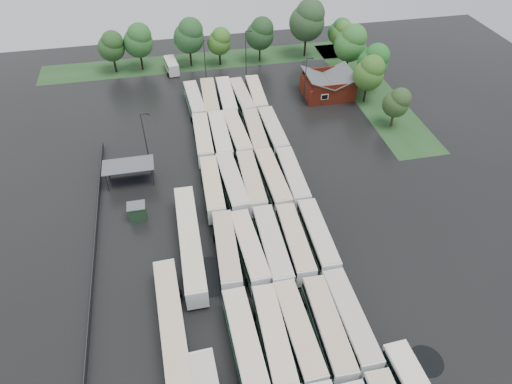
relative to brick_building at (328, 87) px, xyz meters
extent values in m
plane|color=black|center=(-24.00, -42.77, -1.87)|extent=(160.00, 160.00, 0.00)
cube|color=maroon|center=(0.00, 0.03, -0.17)|extent=(10.00, 8.00, 3.40)
cube|color=#4C4F51|center=(-2.50, 0.03, 2.43)|extent=(5.07, 8.60, 2.19)
cube|color=#4C4F51|center=(2.50, 0.03, 2.43)|extent=(5.07, 8.60, 2.19)
cube|color=maroon|center=(0.00, -3.97, 2.03)|extent=(9.00, 0.20, 1.20)
cube|color=silver|center=(-2.00, -4.02, 0.13)|extent=(1.60, 0.12, 1.20)
cylinder|color=#2D2D30|center=(-44.80, -22.77, -0.17)|extent=(0.16, 0.16, 3.40)
cylinder|color=#2D2D30|center=(-37.60, -22.77, -0.17)|extent=(0.16, 0.16, 3.40)
cylinder|color=#2D2D30|center=(-44.80, -19.57, -0.17)|extent=(0.16, 0.16, 3.40)
cylinder|color=#2D2D30|center=(-37.60, -19.57, -0.17)|extent=(0.16, 0.16, 3.40)
cube|color=#4C4F51|center=(-41.20, -21.17, 1.63)|extent=(8.20, 4.20, 0.15)
cube|color=navy|center=(-41.20, -19.27, -0.27)|extent=(7.60, 0.08, 2.60)
cube|color=#1A351E|center=(-40.20, -30.17, -0.62)|extent=(2.50, 2.00, 2.50)
cube|color=#4C4F51|center=(-40.20, -30.17, 0.69)|extent=(2.70, 2.20, 0.12)
cube|color=#1F431C|center=(-22.00, 22.03, -1.86)|extent=(80.00, 10.00, 0.01)
cube|color=#1F431C|center=(10.00, 0.03, -1.86)|extent=(10.00, 50.00, 0.01)
cube|color=#2D2D30|center=(-46.20, -34.77, -1.27)|extent=(0.10, 50.00, 1.20)
cube|color=silver|center=(-28.44, -55.52, 0.17)|extent=(3.18, 13.47, 3.07)
cube|color=black|center=(-28.44, -55.52, 0.79)|extent=(3.23, 12.94, 0.98)
cube|color=#176F38|center=(-28.44, -55.52, -0.50)|extent=(3.23, 13.21, 0.68)
cube|color=beige|center=(-28.44, -55.52, 1.76)|extent=(3.05, 13.07, 0.13)
cylinder|color=black|center=(-28.44, -51.23, -1.36)|extent=(2.85, 1.07, 1.07)
cube|color=silver|center=(-25.11, -55.42, 0.11)|extent=(2.99, 13.03, 2.97)
cube|color=black|center=(-25.11, -55.42, 0.70)|extent=(3.05, 12.52, 0.95)
cube|color=#1D6133|center=(-25.11, -55.42, -0.55)|extent=(3.04, 12.77, 0.65)
cube|color=beige|center=(-25.11, -55.42, 1.65)|extent=(2.88, 12.64, 0.13)
cylinder|color=black|center=(-25.11, -59.58, -1.38)|extent=(2.76, 1.04, 1.04)
cylinder|color=black|center=(-25.11, -51.27, -1.38)|extent=(2.76, 1.04, 1.04)
cube|color=silver|center=(-22.16, -55.29, 0.10)|extent=(3.01, 13.01, 2.97)
cube|color=black|center=(-22.16, -55.29, 0.70)|extent=(3.07, 12.50, 0.95)
cube|color=#166934|center=(-22.16, -55.29, -0.55)|extent=(3.06, 12.76, 0.65)
cube|color=#D9B690|center=(-22.16, -55.29, 1.64)|extent=(2.90, 12.62, 0.13)
cylinder|color=black|center=(-22.16, -59.44, -1.38)|extent=(2.75, 1.04, 1.04)
cylinder|color=black|center=(-22.16, -51.15, -1.38)|extent=(2.75, 1.04, 1.04)
cube|color=silver|center=(-18.66, -55.47, 0.11)|extent=(2.96, 13.06, 2.98)
cube|color=black|center=(-18.66, -55.47, 0.71)|extent=(3.01, 12.54, 0.95)
cube|color=#236941|center=(-18.66, -55.47, -0.54)|extent=(3.00, 12.80, 0.66)
cube|color=#CCB591|center=(-18.66, -55.47, 1.66)|extent=(2.84, 12.67, 0.13)
cylinder|color=black|center=(-18.66, -59.64, -1.38)|extent=(2.77, 1.04, 1.04)
cylinder|color=black|center=(-18.66, -51.31, -1.38)|extent=(2.77, 1.04, 1.04)
cube|color=silver|center=(-15.75, -54.95, 0.12)|extent=(2.82, 13.08, 2.99)
cube|color=black|center=(-15.75, -54.95, 0.72)|extent=(2.88, 12.56, 0.96)
cube|color=#1F6A3D|center=(-15.75, -54.95, -0.54)|extent=(2.87, 12.82, 0.66)
cube|color=beige|center=(-15.75, -54.95, 1.67)|extent=(2.71, 12.69, 0.13)
cylinder|color=black|center=(-15.75, -59.13, -1.38)|extent=(2.77, 1.04, 1.04)
cylinder|color=black|center=(-15.75, -50.77, -1.38)|extent=(2.77, 1.04, 1.04)
cube|color=silver|center=(-28.28, -41.38, 0.12)|extent=(3.31, 13.15, 2.99)
cube|color=black|center=(-28.28, -41.38, 0.72)|extent=(3.36, 12.63, 0.96)
cube|color=#0F662E|center=(-28.28, -41.38, -0.54)|extent=(3.36, 12.89, 0.66)
cube|color=#C8AD92|center=(-28.28, -41.38, 1.67)|extent=(3.19, 12.76, 0.13)
cylinder|color=black|center=(-28.28, -45.55, -1.38)|extent=(2.77, 1.04, 1.04)
cylinder|color=black|center=(-28.28, -37.21, -1.38)|extent=(2.77, 1.04, 1.04)
cube|color=silver|center=(-25.20, -41.67, 0.10)|extent=(3.34, 13.02, 2.96)
cube|color=black|center=(-25.20, -41.67, 0.69)|extent=(3.38, 12.51, 0.95)
cube|color=#256A3D|center=(-25.20, -41.67, -0.55)|extent=(3.38, 12.76, 0.65)
cube|color=beige|center=(-25.20, -41.67, 1.63)|extent=(3.21, 12.63, 0.13)
cylinder|color=black|center=(-25.20, -45.80, -1.38)|extent=(2.74, 1.03, 1.03)
cylinder|color=black|center=(-25.20, -37.54, -1.38)|extent=(2.74, 1.03, 1.03)
cube|color=silver|center=(-22.10, -41.90, 0.19)|extent=(2.94, 13.57, 3.10)
cube|color=black|center=(-22.10, -41.90, 0.82)|extent=(3.00, 13.03, 0.99)
cube|color=#196B36|center=(-22.10, -41.90, -0.49)|extent=(2.99, 13.30, 0.68)
cube|color=beige|center=(-22.10, -41.90, 1.80)|extent=(2.82, 13.17, 0.14)
cylinder|color=black|center=(-22.10, -46.24, -1.36)|extent=(2.88, 1.08, 1.08)
cylinder|color=black|center=(-22.10, -37.57, -1.36)|extent=(2.88, 1.08, 1.08)
cube|color=silver|center=(-18.81, -41.70, 0.10)|extent=(3.01, 12.98, 2.96)
cube|color=black|center=(-18.81, -41.70, 0.69)|extent=(3.06, 12.46, 0.95)
cube|color=#116535|center=(-18.81, -41.70, -0.55)|extent=(3.06, 12.72, 0.65)
cube|color=beige|center=(-18.81, -41.70, 1.63)|extent=(2.89, 12.59, 0.13)
cylinder|color=black|center=(-18.81, -45.84, -1.38)|extent=(2.74, 1.03, 1.03)
cylinder|color=black|center=(-18.81, -37.57, -1.38)|extent=(2.74, 1.03, 1.03)
cube|color=silver|center=(-15.41, -41.36, 0.09)|extent=(2.96, 12.91, 2.95)
cube|color=black|center=(-15.41, -41.36, 0.68)|extent=(3.01, 12.40, 0.94)
cube|color=#115D2A|center=(-15.41, -41.36, -0.56)|extent=(3.01, 12.66, 0.65)
cube|color=beige|center=(-15.41, -41.36, 1.62)|extent=(2.85, 12.53, 0.13)
cylinder|color=black|center=(-15.41, -45.48, -1.38)|extent=(2.73, 1.03, 1.03)
cylinder|color=black|center=(-15.41, -37.25, -1.38)|extent=(2.73, 1.03, 1.03)
cube|color=silver|center=(-28.43, -27.94, 0.13)|extent=(3.04, 13.17, 3.00)
cube|color=black|center=(-28.43, -27.94, 0.73)|extent=(3.09, 12.65, 0.96)
cube|color=#175F31|center=(-28.43, -27.94, -0.53)|extent=(3.09, 12.91, 0.66)
cube|color=beige|center=(-28.43, -27.94, 1.69)|extent=(2.92, 12.78, 0.13)
cylinder|color=black|center=(-28.43, -32.14, -1.37)|extent=(2.79, 1.05, 1.05)
cylinder|color=black|center=(-28.43, -23.75, -1.37)|extent=(2.79, 1.05, 1.05)
cube|color=silver|center=(-25.22, -27.68, 0.17)|extent=(3.45, 13.54, 3.07)
cube|color=black|center=(-25.22, -27.68, 0.79)|extent=(3.49, 13.00, 0.98)
cube|color=#1D643C|center=(-25.22, -27.68, -0.50)|extent=(3.49, 13.27, 0.68)
cube|color=beige|center=(-25.22, -27.68, 1.77)|extent=(3.32, 13.13, 0.13)
cylinder|color=black|center=(-25.22, -31.97, -1.36)|extent=(2.85, 1.07, 1.07)
cylinder|color=black|center=(-25.22, -23.38, -1.36)|extent=(2.85, 1.07, 1.07)
cube|color=silver|center=(-22.17, -27.78, 0.17)|extent=(3.09, 13.42, 3.06)
cube|color=black|center=(-22.17, -27.78, 0.78)|extent=(3.14, 12.89, 0.98)
cube|color=#206F3F|center=(-22.17, -27.78, -0.51)|extent=(3.14, 13.16, 0.67)
cube|color=#CDAF8A|center=(-22.17, -27.78, 1.75)|extent=(2.97, 13.02, 0.13)
cylinder|color=black|center=(-22.17, -32.06, -1.36)|extent=(2.84, 1.07, 1.07)
cylinder|color=black|center=(-22.17, -23.51, -1.36)|extent=(2.84, 1.07, 1.07)
cube|color=silver|center=(-18.70, -28.02, 0.19)|extent=(3.11, 13.58, 3.10)
cube|color=black|center=(-18.70, -28.02, 0.81)|extent=(3.17, 13.05, 0.99)
cube|color=#246840|center=(-18.70, -28.02, -0.49)|extent=(3.16, 13.32, 0.68)
cube|color=beige|center=(-18.70, -28.02, 1.80)|extent=(2.99, 13.18, 0.14)
cylinder|color=black|center=(-18.70, -32.35, -1.36)|extent=(2.87, 1.08, 1.08)
cylinder|color=black|center=(-18.70, -23.69, -1.36)|extent=(2.87, 1.08, 1.08)
cube|color=silver|center=(-15.44, -27.95, 0.13)|extent=(3.04, 13.17, 3.00)
cube|color=black|center=(-15.44, -27.95, 0.73)|extent=(3.09, 12.65, 0.96)
cube|color=#10642D|center=(-15.44, -27.95, -0.53)|extent=(3.09, 12.91, 0.66)
cube|color=beige|center=(-15.44, -27.95, 1.68)|extent=(2.92, 12.77, 0.13)
cylinder|color=black|center=(-15.44, -32.14, -1.37)|extent=(2.79, 1.05, 1.05)
cylinder|color=black|center=(-15.44, -23.75, -1.37)|extent=(2.79, 1.05, 1.05)
cube|color=silver|center=(-28.24, -14.07, 0.14)|extent=(3.11, 13.25, 3.02)
cube|color=black|center=(-28.24, -14.07, 0.74)|extent=(3.16, 12.72, 0.97)
cube|color=#136F39|center=(-28.24, -14.07, -0.53)|extent=(3.16, 12.99, 0.66)
cube|color=beige|center=(-28.24, -14.07, 1.70)|extent=(2.99, 12.85, 0.13)
cylinder|color=black|center=(-28.24, -18.28, -1.37)|extent=(2.80, 1.05, 1.05)
cylinder|color=black|center=(-28.24, -9.85, -1.37)|extent=(2.80, 1.05, 1.05)
cube|color=silver|center=(-25.13, -14.31, 0.20)|extent=(3.03, 13.60, 3.11)
cube|color=black|center=(-25.13, -14.31, 0.82)|extent=(3.09, 13.06, 0.99)
cube|color=#0F652C|center=(-25.13, -14.31, -0.49)|extent=(3.08, 13.33, 0.68)
cube|color=beige|center=(-25.13, -14.31, 1.81)|extent=(2.91, 13.19, 0.14)
cylinder|color=black|center=(-25.13, -18.65, -1.36)|extent=(2.88, 1.08, 1.08)
cylinder|color=black|center=(-25.13, -9.97, -1.36)|extent=(2.88, 1.08, 1.08)
cube|color=silver|center=(-22.08, -14.12, 0.17)|extent=(3.40, 13.52, 3.07)
cube|color=black|center=(-22.08, -14.12, 0.79)|extent=(3.44, 12.98, 0.98)
cube|color=#176037|center=(-22.08, -14.12, -0.50)|extent=(3.45, 13.25, 0.68)
cube|color=beige|center=(-22.08, -14.12, 1.76)|extent=(3.27, 13.11, 0.13)
cylinder|color=black|center=(-22.08, -18.41, -1.36)|extent=(2.85, 1.07, 1.07)
cylinder|color=black|center=(-22.08, -9.83, -1.36)|extent=(2.85, 1.07, 1.07)
cube|color=silver|center=(-18.72, -14.62, 0.15)|extent=(3.18, 13.36, 3.04)
cube|color=black|center=(-18.72, -14.62, 0.76)|extent=(3.23, 12.83, 0.97)
cube|color=#1F6E3E|center=(-18.72, -14.62, -0.52)|extent=(3.22, 13.10, 0.67)
cube|color=#CBB08C|center=(-18.72, -14.62, 1.73)|extent=(3.05, 12.96, 0.13)
cylinder|color=black|center=(-18.72, -18.87, -1.37)|extent=(2.82, 1.06, 1.06)
cylinder|color=black|center=(-18.72, -10.37, -1.37)|extent=(2.82, 1.06, 1.06)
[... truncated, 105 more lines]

